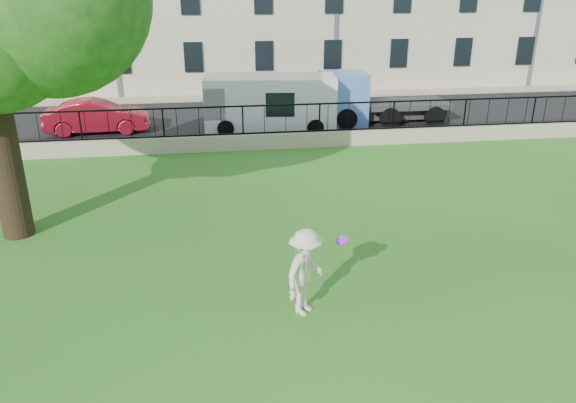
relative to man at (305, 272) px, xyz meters
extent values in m
plane|color=#275E16|center=(-0.41, -0.36, -0.90)|extent=(120.00, 120.00, 0.00)
cube|color=tan|center=(-0.41, 11.64, -0.60)|extent=(50.00, 0.40, 0.60)
cube|color=black|center=(-0.41, 11.64, -0.27)|extent=(50.00, 0.05, 0.06)
cube|color=black|center=(-0.41, 11.64, 0.80)|extent=(50.00, 0.05, 0.06)
cube|color=black|center=(-0.41, 16.34, -0.90)|extent=(60.00, 9.00, 0.01)
cube|color=tan|center=(-0.41, 21.54, -0.84)|extent=(60.00, 1.40, 0.12)
cylinder|color=black|center=(-6.79, 4.69, 1.22)|extent=(0.77, 0.77, 4.24)
imported|color=beige|center=(0.00, 0.00, 0.00)|extent=(1.27, 1.32, 1.81)
cylinder|color=#AE28E4|center=(0.89, 0.69, 0.30)|extent=(0.29, 0.30, 0.12)
imported|color=#B2152C|center=(-6.44, 15.04, -0.19)|extent=(4.37, 1.68, 1.42)
cube|color=silver|center=(0.98, 14.50, 0.26)|extent=(5.76, 2.74, 2.34)
cube|color=#5D8ADA|center=(6.11, 15.04, 0.26)|extent=(5.57, 2.06, 2.32)
camera|label=1|loc=(-1.72, -9.52, 5.38)|focal=35.00mm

